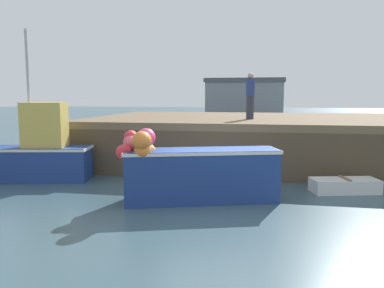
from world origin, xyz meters
The scene contains 7 objects.
ground centered at (0.00, 0.00, -0.05)m, with size 120.00×160.00×0.10m.
pier centered at (1.00, 6.04, 1.55)m, with size 13.17×8.59×1.84m.
fishing_boat_near_left centered at (-5.84, 1.31, 0.88)m, with size 3.87×1.87×4.81m.
fishing_boat_near_right centered at (-0.26, -0.23, 0.79)m, with size 4.12×2.19×1.91m.
rowboat centered at (3.72, 1.46, 0.20)m, with size 1.98×1.18×0.43m.
dockworker centered at (0.88, 5.08, 2.72)m, with size 0.34×0.34×1.75m.
warehouse centered at (-0.98, 37.98, 2.41)m, with size 9.41×5.36×4.78m.
Camera 1 is at (1.44, -9.91, 2.74)m, focal length 36.19 mm.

